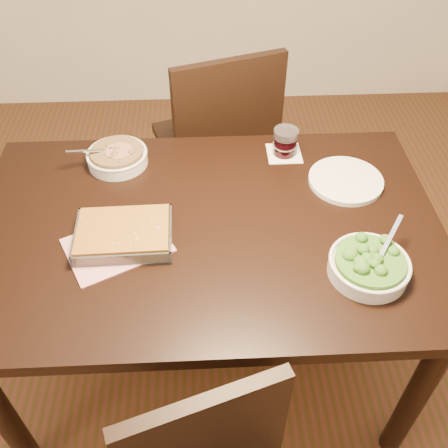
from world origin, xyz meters
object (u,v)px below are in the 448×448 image
at_px(broccoli_bowl, 369,265).
at_px(baking_dish, 124,234).
at_px(stew_bowl, 117,156).
at_px(chair_far, 219,140).
at_px(wine_tumbler, 285,141).
at_px(dinner_plate, 346,181).
at_px(table, 207,246).

height_order(broccoli_bowl, baking_dish, broccoli_bowl).
xyz_separation_m(stew_bowl, chair_far, (0.36, 0.43, -0.24)).
bearing_deg(stew_bowl, baking_dish, -81.34).
relative_size(broccoli_bowl, wine_tumbler, 2.39).
bearing_deg(dinner_plate, wine_tumbler, 137.37).
height_order(broccoli_bowl, wine_tumbler, wine_tumbler).
bearing_deg(stew_bowl, chair_far, 50.12).
xyz_separation_m(baking_dish, dinner_plate, (0.69, 0.23, -0.02)).
distance_m(table, dinner_plate, 0.50).
relative_size(baking_dish, dinner_plate, 1.16).
height_order(table, baking_dish, baking_dish).
bearing_deg(baking_dish, wine_tumbler, 36.01).
bearing_deg(baking_dish, table, 11.85).
bearing_deg(dinner_plate, stew_bowl, 169.44).
bearing_deg(table, stew_bowl, 133.09).
distance_m(stew_bowl, baking_dish, 0.37).
distance_m(baking_dish, wine_tumbler, 0.64).
bearing_deg(chair_far, baking_dish, 51.18).
relative_size(stew_bowl, wine_tumbler, 2.30).
relative_size(stew_bowl, chair_far, 0.23).
height_order(table, dinner_plate, dinner_plate).
xyz_separation_m(stew_bowl, dinner_plate, (0.75, -0.14, -0.02)).
xyz_separation_m(stew_bowl, broccoli_bowl, (0.72, -0.52, 0.00)).
bearing_deg(table, baking_dish, -166.92).
relative_size(broccoli_bowl, chair_far, 0.23).
height_order(stew_bowl, baking_dish, stew_bowl).
bearing_deg(table, dinner_plate, 20.59).
relative_size(stew_bowl, dinner_plate, 0.91).
bearing_deg(baking_dish, chair_far, 67.91).
height_order(wine_tumbler, dinner_plate, wine_tumbler).
distance_m(table, baking_dish, 0.27).
bearing_deg(broccoli_bowl, baking_dish, 166.98).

